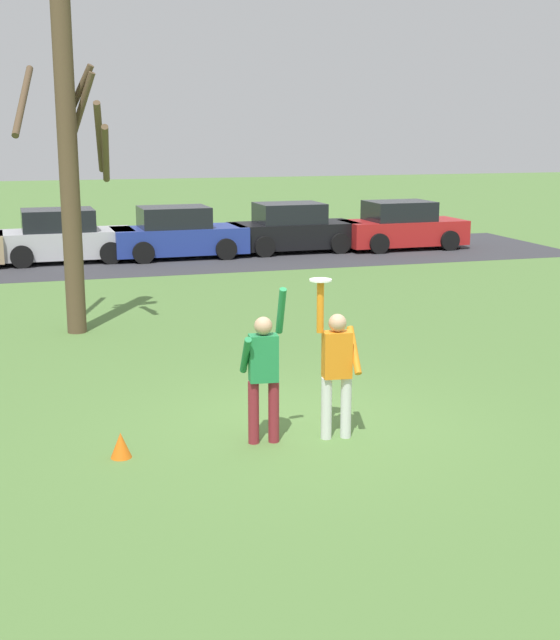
{
  "coord_description": "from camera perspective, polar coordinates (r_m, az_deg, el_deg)",
  "views": [
    {
      "loc": [
        -3.48,
        -10.53,
        3.93
      ],
      "look_at": [
        -0.24,
        0.41,
        1.4
      ],
      "focal_mm": 48.34,
      "sensor_mm": 36.0,
      "label": 1
    }
  ],
  "objects": [
    {
      "name": "ground_plane",
      "position": [
        11.76,
        1.68,
        -7.0
      ],
      "size": [
        120.0,
        120.0,
        0.0
      ],
      "primitive_type": "plane",
      "color": "#567F3D"
    },
    {
      "name": "person_catcher",
      "position": [
        11.04,
        3.78,
        -2.99
      ],
      "size": [
        0.56,
        0.49,
        2.08
      ],
      "rotation": [
        0.0,
        0.0,
        3.03
      ],
      "color": "silver",
      "rests_on": "ground_plane"
    },
    {
      "name": "person_defender",
      "position": [
        10.86,
        -1.1,
        -3.25
      ],
      "size": [
        0.57,
        0.49,
        2.04
      ],
      "rotation": [
        0.0,
        0.0,
        6.17
      ],
      "color": "maroon",
      "rests_on": "ground_plane"
    },
    {
      "name": "frisbee_disc",
      "position": [
        10.75,
        2.7,
        2.66
      ],
      "size": [
        0.28,
        0.28,
        0.02
      ],
      "primitive_type": "cylinder",
      "color": "white",
      "rests_on": "person_catcher"
    },
    {
      "name": "parked_car_silver",
      "position": [
        26.88,
        -14.19,
        5.3
      ],
      "size": [
        4.14,
        2.12,
        1.59
      ],
      "rotation": [
        0.0,
        0.0,
        0.02
      ],
      "color": "#BCBCC1",
      "rests_on": "ground_plane"
    },
    {
      "name": "parked_car_blue",
      "position": [
        27.1,
        -6.78,
        5.65
      ],
      "size": [
        4.14,
        2.12,
        1.59
      ],
      "rotation": [
        0.0,
        0.0,
        0.02
      ],
      "color": "#233893",
      "rests_on": "ground_plane"
    },
    {
      "name": "parked_car_black",
      "position": [
        28.24,
        0.84,
        6.01
      ],
      "size": [
        4.14,
        2.12,
        1.59
      ],
      "rotation": [
        0.0,
        0.0,
        0.02
      ],
      "color": "black",
      "rests_on": "ground_plane"
    },
    {
      "name": "parked_car_red",
      "position": [
        29.27,
        8.06,
        6.12
      ],
      "size": [
        4.14,
        2.12,
        1.59
      ],
      "rotation": [
        0.0,
        0.0,
        0.02
      ],
      "color": "red",
      "rests_on": "ground_plane"
    },
    {
      "name": "parking_strip",
      "position": [
        27.1,
        -6.3,
        4.12
      ],
      "size": [
        24.84,
        6.4,
        0.01
      ],
      "primitive_type": "cube",
      "color": "#38383D",
      "rests_on": "ground_plane"
    },
    {
      "name": "bare_tree_tall",
      "position": [
        17.1,
        -13.75,
        10.08
      ],
      "size": [
        1.83,
        1.79,
        6.36
      ],
      "color": "brown",
      "rests_on": "ground_plane"
    },
    {
      "name": "field_cone_orange",
      "position": [
        10.79,
        -10.49,
        -8.14
      ],
      "size": [
        0.26,
        0.26,
        0.32
      ],
      "primitive_type": "cone",
      "color": "orange",
      "rests_on": "ground_plane"
    }
  ]
}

